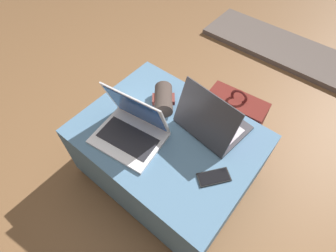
{
  "coord_description": "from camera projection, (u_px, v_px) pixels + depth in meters",
  "views": [
    {
      "loc": [
        0.48,
        -0.59,
        1.52
      ],
      "look_at": [
        0.01,
        -0.01,
        0.52
      ],
      "focal_mm": 28.0,
      "sensor_mm": 36.0,
      "label": 1
    }
  ],
  "objects": [
    {
      "name": "ottoman",
      "position": [
        168.0,
        155.0,
        1.5
      ],
      "size": [
        0.91,
        0.7,
        0.44
      ],
      "color": "#2A3D4E",
      "rests_on": "ground_plane"
    },
    {
      "name": "ground_plane",
      "position": [
        168.0,
        173.0,
        1.68
      ],
      "size": [
        14.0,
        14.0,
        0.0
      ],
      "primitive_type": "plane",
      "color": "brown"
    },
    {
      "name": "laptop_near",
      "position": [
        131.0,
        128.0,
        1.27
      ],
      "size": [
        0.36,
        0.3,
        0.26
      ],
      "rotation": [
        0.0,
        0.0,
        0.13
      ],
      "color": "silver",
      "rests_on": "ottoman"
    },
    {
      "name": "backpack",
      "position": [
        232.0,
        122.0,
        1.67
      ],
      "size": [
        0.36,
        0.23,
        0.49
      ],
      "rotation": [
        0.0,
        0.0,
        3.23
      ],
      "color": "#5B1E19",
      "rests_on": "ground_plane"
    },
    {
      "name": "laptop_far",
      "position": [
        211.0,
        122.0,
        1.3
      ],
      "size": [
        0.35,
        0.29,
        0.26
      ],
      "rotation": [
        0.0,
        0.0,
        3.03
      ],
      "color": "#333338",
      "rests_on": "ottoman"
    },
    {
      "name": "fireplace_hearth",
      "position": [
        280.0,
        47.0,
        2.42
      ],
      "size": [
        1.4,
        0.5,
        0.04
      ],
      "color": "#564C47",
      "rests_on": "ground_plane"
    },
    {
      "name": "cell_phone",
      "position": [
        214.0,
        177.0,
        1.17
      ],
      "size": [
        0.14,
        0.16,
        0.01
      ],
      "rotation": [
        0.0,
        0.0,
        5.63
      ],
      "color": "black",
      "rests_on": "ottoman"
    },
    {
      "name": "wrist_brace",
      "position": [
        164.0,
        99.0,
        1.4
      ],
      "size": [
        0.19,
        0.2,
        0.1
      ],
      "rotation": [
        0.0,
        0.0,
        2.27
      ],
      "color": "#3D332D",
      "rests_on": "ottoman"
    }
  ]
}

